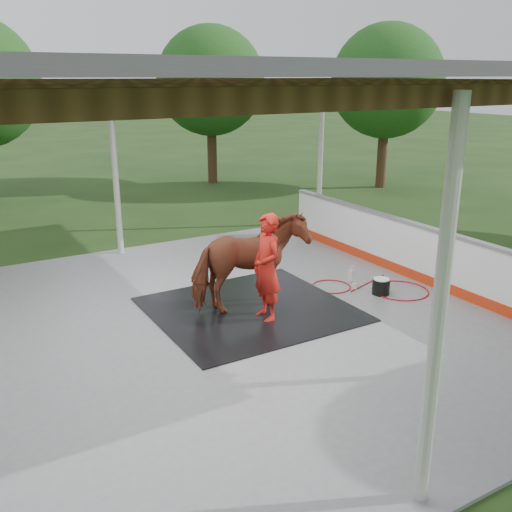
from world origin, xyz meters
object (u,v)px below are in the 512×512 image
handler (267,267)px  dasher_board (414,252)px  horse (250,263)px  wash_bucket (381,286)px

handler → dasher_board: bearing=96.1°
horse → dasher_board: bearing=-90.7°
horse → wash_bucket: size_ratio=6.07×
handler → wash_bucket: (2.45, -0.13, -0.76)m
handler → wash_bucket: handler is taller
dasher_board → horse: size_ratio=3.99×
dasher_board → handler: size_ratio=4.37×
horse → handler: handler is taller
horse → wash_bucket: bearing=-100.7°
wash_bucket → handler: bearing=176.9°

